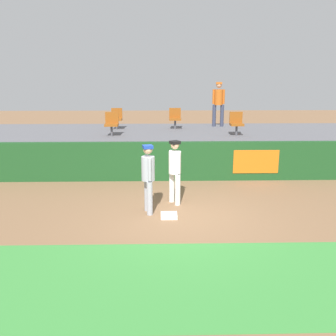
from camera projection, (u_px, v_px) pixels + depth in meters
name	position (u px, v px, depth m)	size (l,w,h in m)	color
ground_plane	(180.00, 217.00, 9.17)	(60.00, 60.00, 0.00)	brown
grass_foreground_strip	(190.00, 279.00, 6.32)	(18.00, 2.80, 0.01)	#388438
first_base	(169.00, 216.00, 9.13)	(0.40, 0.40, 0.08)	white
player_fielder_home	(175.00, 168.00, 9.93)	(0.44, 0.56, 1.72)	white
player_runner_visitor	(148.00, 174.00, 9.21)	(0.40, 0.48, 1.74)	#9EA3AD
field_wall	(175.00, 161.00, 12.28)	(18.00, 0.26, 1.29)	#19471E
bleacher_platform	(172.00, 147.00, 14.77)	(18.00, 4.80, 1.28)	#59595E
seat_back_left	(117.00, 117.00, 15.11)	(0.44, 0.44, 0.84)	#4C4C51
seat_front_right	(236.00, 122.00, 13.47)	(0.47, 0.44, 0.84)	#4C4C51
seat_back_center	(175.00, 117.00, 15.16)	(0.47, 0.44, 0.84)	#4C4C51
seat_front_left	(112.00, 123.00, 13.36)	(0.48, 0.44, 0.84)	#4C4C51
spectator_hooded	(218.00, 101.00, 15.76)	(0.52, 0.39, 1.86)	#33384C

